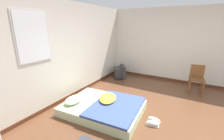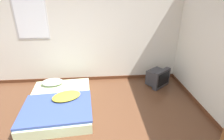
# 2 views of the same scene
# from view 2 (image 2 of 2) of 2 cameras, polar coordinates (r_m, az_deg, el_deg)

# --- Properties ---
(wall_back) EXTENTS (7.70, 0.08, 2.60)m
(wall_back) POSITION_cam_2_polar(r_m,az_deg,el_deg) (4.61, -11.20, 11.30)
(wall_back) COLOR silver
(wall_back) RESTS_ON ground_plane
(mattress_bed) EXTENTS (1.44, 1.87, 0.35)m
(mattress_bed) POSITION_cam_2_polar(r_m,az_deg,el_deg) (3.96, -16.81, -10.09)
(mattress_bed) COLOR beige
(mattress_bed) RESTS_ON ground_plane
(crt_tv) EXTENTS (0.65, 0.63, 0.48)m
(crt_tv) POSITION_cam_2_polar(r_m,az_deg,el_deg) (4.75, 14.69, -2.38)
(crt_tv) COLOR #333338
(crt_tv) RESTS_ON ground_plane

